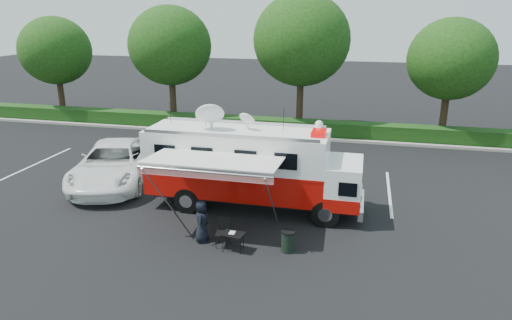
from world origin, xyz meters
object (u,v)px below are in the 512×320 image
at_px(command_truck, 251,167).
at_px(folding_table, 233,235).
at_px(white_suv, 116,182).
at_px(trash_bin, 288,241).

xyz_separation_m(command_truck, folding_table, (0.26, -3.57, -1.19)).
distance_m(white_suv, trash_bin, 10.08).
xyz_separation_m(white_suv, trash_bin, (8.99, -4.55, 0.37)).
distance_m(command_truck, white_suv, 7.29).
xyz_separation_m(white_suv, folding_table, (7.19, -4.94, 0.58)).
height_order(command_truck, trash_bin, command_truck).
bearing_deg(folding_table, command_truck, 94.13).
distance_m(white_suv, folding_table, 8.74).
relative_size(command_truck, white_suv, 1.29).
xyz_separation_m(command_truck, trash_bin, (2.05, -3.18, -1.40)).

